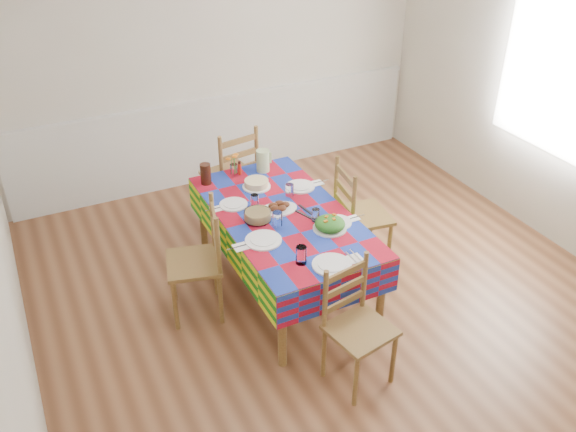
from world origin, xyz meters
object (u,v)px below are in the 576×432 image
object	(u,v)px
dining_table	(283,222)
chair_left	(199,262)
tea_pitcher	(206,174)
chair_far	(232,176)
meat_platter	(279,207)
green_pitcher	(263,161)
chair_right	(359,216)
chair_near	(356,327)

from	to	relation	value
dining_table	chair_left	bearing A→B (deg)	-179.12
tea_pitcher	chair_far	xyz separation A→B (m)	(0.38, 0.39, -0.29)
chair_far	chair_left	distance (m)	1.33
tea_pitcher	meat_platter	bearing A→B (deg)	-61.30
green_pitcher	chair_far	bearing A→B (deg)	110.74
tea_pitcher	chair_right	size ratio (longest dim) A/B	0.19
tea_pitcher	chair_left	distance (m)	0.87
dining_table	chair_right	distance (m)	0.72
meat_platter	chair_far	distance (m)	1.07
green_pitcher	chair_left	bearing A→B (deg)	-139.45
chair_near	chair_right	size ratio (longest dim) A/B	0.92
meat_platter	chair_far	world-z (taller)	chair_far
meat_platter	chair_left	bearing A→B (deg)	-173.78
dining_table	chair_left	world-z (taller)	chair_left
chair_right	tea_pitcher	bearing A→B (deg)	64.33
dining_table	chair_near	world-z (taller)	chair_near
green_pitcher	chair_far	xyz separation A→B (m)	(-0.15, 0.39, -0.30)
dining_table	tea_pitcher	distance (m)	0.83
meat_platter	chair_right	distance (m)	0.75
dining_table	green_pitcher	xyz separation A→B (m)	(0.16, 0.73, 0.17)
chair_far	chair_right	world-z (taller)	chair_far
chair_near	chair_right	bearing A→B (deg)	47.14
chair_near	green_pitcher	bearing A→B (deg)	74.43
green_pitcher	tea_pitcher	xyz separation A→B (m)	(-0.53, 0.00, -0.01)
meat_platter	chair_near	bearing A→B (deg)	-90.03
dining_table	meat_platter	world-z (taller)	meat_platter
dining_table	chair_near	distance (m)	1.13
green_pitcher	chair_left	distance (m)	1.18
dining_table	tea_pitcher	bearing A→B (deg)	116.92
dining_table	chair_far	world-z (taller)	chair_far
dining_table	chair_near	size ratio (longest dim) A/B	1.99
tea_pitcher	chair_right	distance (m)	1.33
chair_right	green_pitcher	bearing A→B (deg)	45.57
chair_left	chair_right	world-z (taller)	chair_right
meat_platter	chair_far	bearing A→B (deg)	89.18
dining_table	chair_right	world-z (taller)	chair_right
chair_near	chair_right	xyz separation A→B (m)	(0.71, 1.13, 0.04)
chair_near	chair_far	distance (m)	2.24
meat_platter	chair_near	size ratio (longest dim) A/B	0.33
meat_platter	tea_pitcher	world-z (taller)	tea_pitcher
tea_pitcher	chair_left	xyz separation A→B (m)	(-0.34, -0.74, -0.32)
chair_far	dining_table	bearing A→B (deg)	79.49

